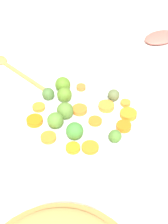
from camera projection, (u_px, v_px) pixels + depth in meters
The scene contains 25 objects.
tabletop at pixel (67, 146), 0.81m from camera, with size 2.40×2.40×0.02m, color white.
serving_bowl_carrots at pixel (84, 126), 0.80m from camera, with size 0.28×0.28×0.07m, color white.
carrot_slice_0 at pixel (48, 138), 0.71m from camera, with size 0.03×0.03×0.01m, color orange.
carrot_slice_1 at pixel (128, 114), 0.77m from camera, with size 0.04×0.04×0.01m, color orange.
carrot_slice_2 at pixel (106, 106), 0.79m from camera, with size 0.04×0.04×0.01m, color orange.
carrot_slice_3 at pixel (125, 103), 0.80m from camera, with size 0.02×0.02×0.01m, color orange.
carrot_slice_4 at pixel (39, 107), 0.79m from camera, with size 0.03×0.03×0.01m, color orange.
carrot_slice_5 at pixel (95, 121), 0.75m from camera, with size 0.03×0.03×0.01m, color orange.
carrot_slice_6 at pixel (35, 121), 0.75m from camera, with size 0.04×0.04×0.01m, color orange.
carrot_slice_7 at pixel (80, 110), 0.78m from camera, with size 0.04×0.04×0.01m, color orange.
carrot_slice_8 at pixel (73, 148), 0.69m from camera, with size 0.03×0.03×0.01m, color orange.
carrot_slice_9 at pixel (81, 87), 0.84m from camera, with size 0.02×0.02×0.01m, color orange.
carrot_slice_10 at pixel (90, 147), 0.69m from camera, with size 0.04×0.04×0.01m, color orange.
carrot_slice_11 at pixel (124, 126), 0.74m from camera, with size 0.03×0.03×0.01m, color orange.
brussels_sprout_0 at pixel (114, 95), 0.80m from camera, with size 0.03×0.03×0.03m, color #5F6C40.
brussels_sprout_1 at pixel (63, 85), 0.83m from camera, with size 0.04×0.04×0.04m, color #588424.
brussels_sprout_2 at pixel (64, 95), 0.80m from camera, with size 0.04×0.04×0.04m, color #5A8428.
brussels_sprout_3 at pixel (115, 136), 0.70m from camera, with size 0.03×0.03×0.03m, color #4F7F32.
brussels_sprout_4 at pixel (50, 93), 0.81m from camera, with size 0.03×0.03×0.03m, color #4B7137.
brussels_sprout_5 at pixel (65, 111), 0.75m from camera, with size 0.04×0.04×0.04m, color #5A8233.
brussels_sprout_6 at pixel (76, 130), 0.71m from camera, with size 0.04×0.04×0.04m, color #428835.
brussels_sprout_7 at pixel (55, 120), 0.73m from camera, with size 0.04×0.04×0.04m, color #598833.
wooden_spoon at pixel (11, 68), 1.03m from camera, with size 0.29×0.12×0.01m.
ham_plate at pixel (161, 40), 1.15m from camera, with size 0.27×0.27×0.01m, color white.
ham_slice_main at pixel (161, 37), 1.14m from camera, with size 0.13×0.08×0.02m, color #C8655B.
Camera 1 is at (-0.49, 0.21, 0.62)m, focal length 52.00 mm.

